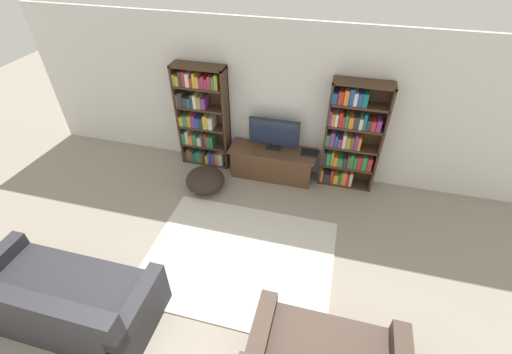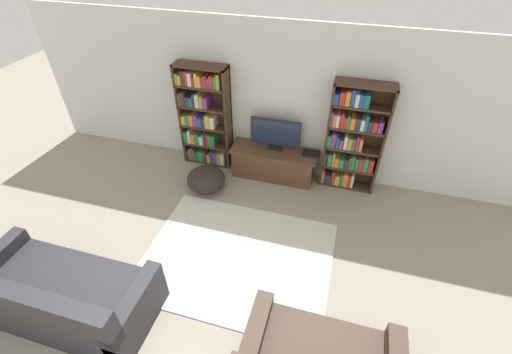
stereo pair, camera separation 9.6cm
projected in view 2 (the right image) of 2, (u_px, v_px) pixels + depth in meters
The scene contains 9 objects.
wall_back at pixel (276, 102), 5.66m from camera, with size 8.80×0.06×2.60m.
bookshelf_left at pixel (204, 118), 6.03m from camera, with size 0.90×0.30×1.87m.
bookshelf_right at pixel (352, 139), 5.49m from camera, with size 0.90×0.30×1.87m.
tv_stand at pixel (273, 163), 6.06m from camera, with size 1.49×0.50×0.54m.
television at pixel (275, 134), 5.75m from camera, with size 0.86×0.16×0.56m.
laptop at pixel (311, 154), 5.79m from camera, with size 0.30×0.22×0.03m.
area_rug at pixel (238, 258), 4.77m from camera, with size 2.56×1.99×0.02m.
couch_left_sectional at pixel (62, 297), 3.96m from camera, with size 2.10×0.97×0.94m.
beanbag_ottoman at pixel (206, 179), 5.84m from camera, with size 0.66×0.66×0.38m, color #2D231E.
Camera 2 is at (1.11, -0.85, 3.88)m, focal length 24.00 mm.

